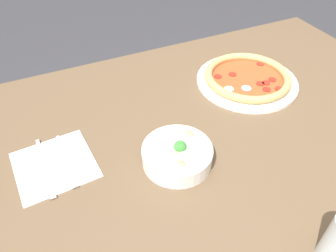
{
  "coord_description": "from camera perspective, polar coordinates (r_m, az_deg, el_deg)",
  "views": [
    {
      "loc": [
        0.46,
        0.56,
        1.41
      ],
      "look_at": [
        0.17,
        -0.06,
        0.8
      ],
      "focal_mm": 35.0,
      "sensor_mm": 36.0,
      "label": 1
    }
  ],
  "objects": [
    {
      "name": "napkin",
      "position": [
        0.89,
        -19.13,
        -6.41
      ],
      "size": [
        0.21,
        0.21,
        0.0
      ],
      "color": "white",
      "rests_on": "dining_table"
    },
    {
      "name": "knife",
      "position": [
        0.89,
        -20.78,
        -6.27
      ],
      "size": [
        0.02,
        0.21,
        0.01
      ],
      "rotation": [
        0.0,
        0.0,
        1.6
      ],
      "color": "silver",
      "rests_on": "napkin"
    },
    {
      "name": "dining_table",
      "position": [
        1.02,
        10.02,
        -3.97
      ],
      "size": [
        1.38,
        1.01,
        0.78
      ],
      "color": "brown",
      "rests_on": "ground_plane"
    },
    {
      "name": "bowl",
      "position": [
        0.83,
        1.66,
        -4.89
      ],
      "size": [
        0.18,
        0.18,
        0.07
      ],
      "color": "white",
      "rests_on": "dining_table"
    },
    {
      "name": "pizza",
      "position": [
        1.14,
        13.62,
        8.07
      ],
      "size": [
        0.34,
        0.34,
        0.04
      ],
      "color": "white",
      "rests_on": "dining_table"
    },
    {
      "name": "fork",
      "position": [
        0.88,
        -17.43,
        -5.62
      ],
      "size": [
        0.02,
        0.2,
        0.0
      ],
      "rotation": [
        0.0,
        0.0,
        1.6
      ],
      "color": "silver",
      "rests_on": "napkin"
    }
  ]
}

